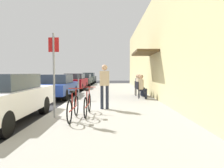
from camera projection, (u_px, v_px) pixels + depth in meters
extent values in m
plane|color=#2D2D30|center=(60.00, 109.00, 8.33)|extent=(60.00, 60.00, 0.00)
cube|color=#9E9B93|center=(114.00, 101.00, 10.32)|extent=(4.50, 32.00, 0.12)
cube|color=beige|center=(162.00, 46.00, 10.15)|extent=(0.30, 32.00, 5.75)
cube|color=#4C381E|center=(145.00, 53.00, 11.06)|extent=(1.10, 2.80, 0.12)
cube|color=silver|center=(3.00, 101.00, 6.02)|extent=(1.80, 4.40, 0.69)
cube|color=#333D47|center=(5.00, 82.00, 6.14)|extent=(1.48, 2.11, 0.47)
cylinder|color=black|center=(45.00, 105.00, 7.40)|extent=(0.22, 0.64, 0.64)
cylinder|color=black|center=(2.00, 105.00, 7.41)|extent=(0.22, 0.64, 0.64)
cylinder|color=black|center=(5.00, 124.00, 4.68)|extent=(0.22, 0.64, 0.64)
cube|color=navy|center=(58.00, 88.00, 12.04)|extent=(1.80, 4.40, 0.57)
cube|color=#333D47|center=(58.00, 79.00, 12.16)|extent=(1.48, 2.11, 0.51)
cylinder|color=black|center=(75.00, 91.00, 13.41)|extent=(0.22, 0.64, 0.64)
cylinder|color=black|center=(52.00, 91.00, 13.42)|extent=(0.22, 0.64, 0.64)
cylinder|color=black|center=(66.00, 95.00, 10.69)|extent=(0.22, 0.64, 0.64)
cylinder|color=black|center=(36.00, 95.00, 10.70)|extent=(0.22, 0.64, 0.64)
cube|color=maroon|center=(76.00, 83.00, 17.78)|extent=(1.80, 4.40, 0.64)
cube|color=#333D47|center=(76.00, 76.00, 17.90)|extent=(1.48, 2.11, 0.47)
cylinder|color=black|center=(87.00, 85.00, 19.15)|extent=(0.22, 0.64, 0.64)
cylinder|color=black|center=(70.00, 85.00, 19.16)|extent=(0.22, 0.64, 0.64)
cylinder|color=black|center=(82.00, 87.00, 16.43)|extent=(0.22, 0.64, 0.64)
cylinder|color=black|center=(63.00, 87.00, 16.44)|extent=(0.22, 0.64, 0.64)
cube|color=#47514C|center=(85.00, 81.00, 23.37)|extent=(1.80, 4.40, 0.56)
cube|color=#333D47|center=(85.00, 76.00, 23.49)|extent=(1.48, 2.11, 0.48)
cylinder|color=black|center=(93.00, 82.00, 24.75)|extent=(0.22, 0.64, 0.64)
cylinder|color=black|center=(80.00, 82.00, 24.76)|extent=(0.22, 0.64, 0.64)
cylinder|color=black|center=(90.00, 84.00, 22.02)|extent=(0.22, 0.64, 0.64)
cylinder|color=black|center=(76.00, 84.00, 22.03)|extent=(0.22, 0.64, 0.64)
cube|color=#47514C|center=(90.00, 79.00, 28.58)|extent=(1.80, 4.40, 0.68)
cube|color=#333D47|center=(90.00, 74.00, 28.69)|extent=(1.48, 2.11, 0.50)
cylinder|color=black|center=(96.00, 81.00, 29.95)|extent=(0.22, 0.64, 0.64)
cylinder|color=black|center=(85.00, 81.00, 29.96)|extent=(0.22, 0.64, 0.64)
cylinder|color=black|center=(94.00, 81.00, 27.23)|extent=(0.22, 0.64, 0.64)
cylinder|color=black|center=(83.00, 81.00, 27.24)|extent=(0.22, 0.64, 0.64)
cylinder|color=slate|center=(79.00, 89.00, 10.47)|extent=(0.07, 0.07, 1.10)
cube|color=#383D42|center=(79.00, 76.00, 10.43)|extent=(0.12, 0.10, 0.22)
cylinder|color=gray|center=(55.00, 76.00, 6.21)|extent=(0.06, 0.06, 2.60)
cube|color=red|center=(55.00, 45.00, 6.18)|extent=(0.32, 0.02, 0.44)
torus|color=black|center=(77.00, 105.00, 6.54)|extent=(0.04, 0.66, 0.66)
torus|color=black|center=(70.00, 112.00, 5.49)|extent=(0.04, 0.66, 0.66)
cylinder|color=maroon|center=(74.00, 108.00, 6.02)|extent=(0.04, 1.05, 0.04)
cylinder|color=maroon|center=(73.00, 101.00, 5.85)|extent=(0.04, 0.04, 0.50)
cube|color=black|center=(73.00, 91.00, 5.84)|extent=(0.10, 0.20, 0.06)
cylinder|color=maroon|center=(77.00, 97.00, 6.48)|extent=(0.03, 0.03, 0.56)
cylinder|color=maroon|center=(77.00, 88.00, 6.46)|extent=(0.46, 0.03, 0.03)
torus|color=black|center=(90.00, 103.00, 7.17)|extent=(0.04, 0.66, 0.66)
torus|color=black|center=(86.00, 108.00, 6.12)|extent=(0.04, 0.66, 0.66)
cylinder|color=maroon|center=(88.00, 105.00, 6.65)|extent=(0.04, 1.05, 0.04)
cylinder|color=maroon|center=(88.00, 98.00, 6.48)|extent=(0.04, 0.04, 0.50)
cube|color=black|center=(88.00, 90.00, 6.47)|extent=(0.10, 0.20, 0.06)
cylinder|color=maroon|center=(90.00, 95.00, 7.10)|extent=(0.03, 0.03, 0.56)
cylinder|color=maroon|center=(90.00, 87.00, 7.09)|extent=(0.46, 0.03, 0.03)
cylinder|color=black|center=(147.00, 94.00, 10.95)|extent=(0.04, 0.04, 0.45)
cylinder|color=black|center=(147.00, 95.00, 10.58)|extent=(0.04, 0.04, 0.45)
cylinder|color=black|center=(140.00, 94.00, 11.05)|extent=(0.04, 0.04, 0.45)
cylinder|color=black|center=(139.00, 95.00, 10.68)|extent=(0.04, 0.04, 0.45)
cube|color=black|center=(144.00, 90.00, 10.80)|extent=(0.54, 0.54, 0.03)
cube|color=black|center=(140.00, 86.00, 10.84)|extent=(0.14, 0.43, 0.40)
cylinder|color=#232838|center=(147.00, 94.00, 10.86)|extent=(0.11, 0.11, 0.47)
cylinder|color=#232838|center=(145.00, 90.00, 10.88)|extent=(0.38, 0.23, 0.14)
cylinder|color=#232838|center=(147.00, 95.00, 10.67)|extent=(0.11, 0.11, 0.47)
cylinder|color=#232838|center=(144.00, 90.00, 10.69)|extent=(0.38, 0.23, 0.14)
cube|color=#CCB28C|center=(142.00, 84.00, 10.80)|extent=(0.31, 0.40, 0.56)
sphere|color=tan|center=(142.00, 77.00, 10.78)|extent=(0.22, 0.22, 0.22)
cylinder|color=black|center=(143.00, 92.00, 12.02)|extent=(0.04, 0.04, 0.45)
cylinder|color=black|center=(145.00, 93.00, 11.66)|extent=(0.04, 0.04, 0.45)
cylinder|color=black|center=(137.00, 92.00, 11.93)|extent=(0.04, 0.04, 0.45)
cylinder|color=black|center=(139.00, 93.00, 11.56)|extent=(0.04, 0.04, 0.45)
cube|color=black|center=(141.00, 89.00, 11.78)|extent=(0.54, 0.54, 0.03)
cube|color=black|center=(138.00, 85.00, 11.71)|extent=(0.14, 0.43, 0.40)
cylinder|color=#232838|center=(143.00, 92.00, 11.93)|extent=(0.11, 0.11, 0.47)
cylinder|color=#232838|center=(141.00, 88.00, 11.89)|extent=(0.38, 0.23, 0.14)
cylinder|color=#232838|center=(145.00, 93.00, 11.74)|extent=(0.11, 0.11, 0.47)
cylinder|color=#232838|center=(142.00, 89.00, 11.69)|extent=(0.38, 0.23, 0.14)
cube|color=#CCB28C|center=(140.00, 83.00, 11.74)|extent=(0.31, 0.40, 0.56)
sphere|color=tan|center=(140.00, 76.00, 11.72)|extent=(0.22, 0.22, 0.22)
cylinder|color=black|center=(142.00, 91.00, 12.62)|extent=(0.04, 0.04, 0.45)
cylinder|color=black|center=(143.00, 92.00, 12.24)|extent=(0.04, 0.04, 0.45)
cylinder|color=black|center=(136.00, 91.00, 12.59)|extent=(0.04, 0.04, 0.45)
cylinder|color=black|center=(137.00, 92.00, 12.21)|extent=(0.04, 0.04, 0.45)
cube|color=black|center=(140.00, 88.00, 12.40)|extent=(0.47, 0.47, 0.03)
cube|color=black|center=(136.00, 84.00, 12.38)|extent=(0.06, 0.44, 0.40)
cylinder|color=#232838|center=(142.00, 91.00, 12.53)|extent=(0.11, 0.11, 0.47)
cylinder|color=#232838|center=(140.00, 88.00, 12.50)|extent=(0.37, 0.16, 0.14)
cylinder|color=#232838|center=(143.00, 92.00, 12.33)|extent=(0.11, 0.11, 0.47)
cylinder|color=#232838|center=(141.00, 88.00, 12.30)|extent=(0.37, 0.16, 0.14)
cube|color=#595960|center=(138.00, 83.00, 12.38)|extent=(0.24, 0.37, 0.56)
sphere|color=tan|center=(138.00, 76.00, 12.36)|extent=(0.22, 0.22, 0.22)
cylinder|color=#232838|center=(103.00, 97.00, 7.73)|extent=(0.12, 0.12, 0.90)
cylinder|color=#232838|center=(108.00, 97.00, 7.73)|extent=(0.12, 0.12, 0.90)
cube|color=#CCB28C|center=(105.00, 78.00, 7.69)|extent=(0.36, 0.22, 0.56)
sphere|color=tan|center=(105.00, 68.00, 7.67)|extent=(0.22, 0.22, 0.22)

